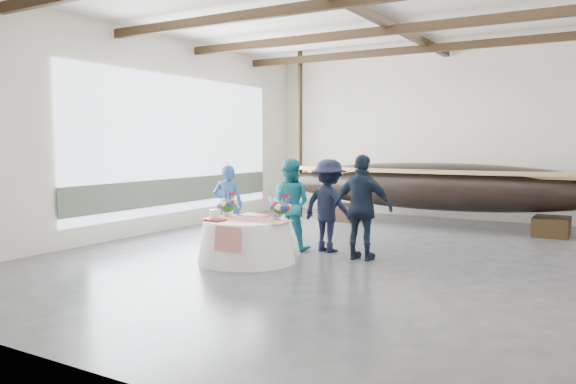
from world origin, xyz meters
The scene contains 14 objects.
floor centered at (0.00, 0.00, 0.00)m, with size 10.00×12.00×0.01m, color #3D3D42.
wall_back centered at (0.00, 6.00, 2.25)m, with size 10.00×0.02×4.50m, color silver.
wall_front centered at (0.00, -6.00, 2.25)m, with size 10.00×0.02×4.50m, color silver.
wall_left centered at (-5.00, 0.00, 2.25)m, with size 0.02×12.00×4.50m, color silver.
ceiling centered at (0.00, 0.00, 4.50)m, with size 10.00×12.00×0.01m, color white.
pavilion_structure centered at (0.00, 0.73, 4.00)m, with size 9.80×11.76×4.50m.
open_bay centered at (-4.95, 1.00, 1.83)m, with size 0.03×7.00×3.20m.
longboat_display centered at (0.35, 4.16, 0.99)m, with size 8.31×1.66×1.56m.
banquet_table centered at (-1.39, -1.43, 0.36)m, with size 1.68×1.68×0.72m.
tabletop_items centered at (-1.44, -1.25, 0.87)m, with size 1.58×1.04×0.40m.
guest_woman_blue centered at (-2.58, -0.37, 0.80)m, with size 0.59×0.38×1.61m, color #2B528A.
guest_woman_teal centered at (-1.30, -0.15, 0.87)m, with size 0.84×0.66×1.74m, color teal.
guest_man_left centered at (-0.58, 0.08, 0.87)m, with size 1.12×0.64×1.73m, color black.
guest_man_right centered at (0.27, -0.31, 0.92)m, with size 1.08×0.45×1.84m, color black.
Camera 1 is at (4.07, -9.26, 2.03)m, focal length 35.00 mm.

